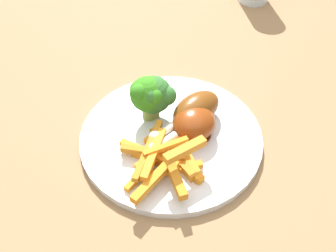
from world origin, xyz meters
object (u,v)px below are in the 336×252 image
at_px(dining_table, 171,180).
at_px(broccoli_floret_front, 154,96).
at_px(carrot_fries_pile, 164,159).
at_px(chicken_drumstick_near, 194,111).
at_px(dinner_plate, 168,138).
at_px(chicken_drumstick_far, 191,124).
at_px(broccoli_floret_middle, 149,94).
at_px(broccoli_floret_back, 153,94).

relative_size(dining_table, broccoli_floret_front, 14.71).
bearing_deg(carrot_fries_pile, chicken_drumstick_near, -29.88).
xyz_separation_m(dinner_plate, chicken_drumstick_far, (0.00, -0.03, 0.03)).
height_order(broccoli_floret_front, chicken_drumstick_far, broccoli_floret_front).
distance_m(dining_table, broccoli_floret_middle, 0.17).
bearing_deg(chicken_drumstick_far, chicken_drumstick_near, -14.17).
relative_size(dinner_plate, chicken_drumstick_near, 2.25).
xyz_separation_m(dinner_plate, broccoli_floret_front, (0.04, 0.02, 0.05)).
relative_size(broccoli_floret_front, carrot_fries_pile, 0.54).
height_order(dining_table, broccoli_floret_back, broccoli_floret_back).
bearing_deg(dinner_plate, chicken_drumstick_far, -85.05).
xyz_separation_m(dinner_plate, chicken_drumstick_near, (0.03, -0.04, 0.03)).
distance_m(broccoli_floret_back, chicken_drumstick_far, 0.07).
height_order(dinner_plate, chicken_drumstick_far, chicken_drumstick_far).
distance_m(dinner_plate, carrot_fries_pile, 0.06).
relative_size(dinner_plate, broccoli_floret_back, 4.29).
xyz_separation_m(broccoli_floret_middle, chicken_drumstick_far, (-0.04, -0.06, -0.03)).
xyz_separation_m(broccoli_floret_front, broccoli_floret_back, (0.01, 0.00, -0.00)).
height_order(dinner_plate, chicken_drumstick_near, chicken_drumstick_near).
distance_m(broccoli_floret_front, chicken_drumstick_near, 0.06).
bearing_deg(broccoli_floret_front, broccoli_floret_middle, 92.88).
relative_size(dining_table, dinner_plate, 3.88).
xyz_separation_m(broccoli_floret_back, chicken_drumstick_far, (-0.05, -0.05, -0.02)).
bearing_deg(broccoli_floret_back, chicken_drumstick_near, -109.41).
bearing_deg(broccoli_floret_middle, broccoli_floret_front, -87.12).
height_order(dining_table, carrot_fries_pile, carrot_fries_pile).
height_order(carrot_fries_pile, chicken_drumstick_near, carrot_fries_pile).
relative_size(chicken_drumstick_near, chicken_drumstick_far, 1.06).
distance_m(dinner_plate, chicken_drumstick_far, 0.04).
bearing_deg(broccoli_floret_front, chicken_drumstick_far, -125.80).
xyz_separation_m(broccoli_floret_middle, broccoli_floret_back, (0.01, -0.01, -0.01)).
height_order(broccoli_floret_back, chicken_drumstick_near, broccoli_floret_back).
bearing_deg(dining_table, chicken_drumstick_far, -90.07).
relative_size(broccoli_floret_back, chicken_drumstick_far, 0.56).
height_order(broccoli_floret_middle, broccoli_floret_back, broccoli_floret_middle).
bearing_deg(broccoli_floret_middle, dinner_plate, -146.58).
bearing_deg(dining_table, broccoli_floret_back, 29.03).
height_order(dining_table, chicken_drumstick_near, chicken_drumstick_near).
height_order(dinner_plate, broccoli_floret_middle, broccoli_floret_middle).
distance_m(dining_table, chicken_drumstick_near, 0.14).
relative_size(dinner_plate, broccoli_floret_front, 3.79).
bearing_deg(dining_table, chicken_drumstick_near, -55.19).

